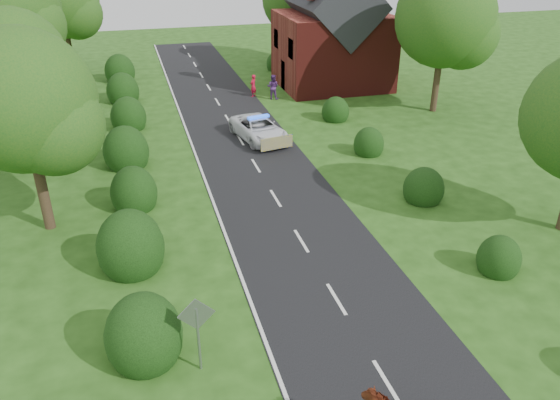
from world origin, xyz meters
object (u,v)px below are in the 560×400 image
object	(u,v)px
police_van	(259,129)
pedestrian_purple	(273,87)
pedestrian_red	(253,86)
road_sign	(197,324)

from	to	relation	value
police_van	pedestrian_purple	distance (m)	8.40
pedestrian_red	pedestrian_purple	xyz separation A→B (m)	(1.25, -0.97, 0.07)
road_sign	pedestrian_purple	xyz separation A→B (m)	(9.08, 25.70, -0.76)
pedestrian_purple	police_van	bearing A→B (deg)	100.31
road_sign	police_van	bearing A→B (deg)	71.12
police_van	pedestrian_red	world-z (taller)	pedestrian_red
police_van	pedestrian_red	bearing A→B (deg)	67.62
road_sign	police_van	distance (m)	18.89
police_van	pedestrian_purple	bearing A→B (deg)	57.91
road_sign	police_van	xyz separation A→B (m)	(6.10, 17.85, -0.99)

